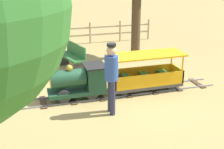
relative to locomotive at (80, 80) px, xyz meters
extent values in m
plane|color=#A38C51|center=(0.00, -1.05, -0.49)|extent=(60.00, 60.00, 0.00)
cube|color=gray|center=(-0.24, -0.86, -0.47)|extent=(0.03, 5.70, 0.04)
cube|color=gray|center=(0.24, -0.86, -0.47)|extent=(0.03, 5.70, 0.04)
cube|color=#4C3828|center=(0.00, -3.36, -0.47)|extent=(0.71, 0.14, 0.03)
cube|color=#4C3828|center=(0.00, -2.65, -0.47)|extent=(0.71, 0.14, 0.03)
cube|color=#4C3828|center=(0.00, -1.93, -0.47)|extent=(0.71, 0.14, 0.03)
cube|color=#4C3828|center=(0.00, -1.22, -0.47)|extent=(0.71, 0.14, 0.03)
cube|color=#4C3828|center=(0.00, -0.51, -0.47)|extent=(0.71, 0.14, 0.03)
cube|color=#4C3828|center=(0.00, 0.20, -0.47)|extent=(0.71, 0.14, 0.03)
cube|color=#4C3828|center=(0.00, 0.92, -0.47)|extent=(0.71, 0.14, 0.03)
cube|color=#4C3828|center=(0.00, 1.63, -0.47)|extent=(0.71, 0.14, 0.03)
cube|color=#1E472D|center=(0.00, 0.09, -0.28)|extent=(0.59, 1.40, 0.10)
cylinder|color=#1E472D|center=(0.00, 0.29, 0.07)|extent=(0.44, 0.85, 0.44)
cylinder|color=#B7932D|center=(0.00, 0.71, 0.07)|extent=(0.37, 0.02, 0.37)
cylinder|color=#1E472D|center=(0.00, 0.58, 0.46)|extent=(0.12, 0.12, 0.34)
sphere|color=#B7932D|center=(0.00, 0.24, 0.34)|extent=(0.16, 0.16, 0.16)
cube|color=#1E472D|center=(0.00, -0.39, 0.05)|extent=(0.59, 0.45, 0.55)
cube|color=black|center=(0.00, -0.39, 0.34)|extent=(0.67, 0.53, 0.04)
sphere|color=#F2EAB2|center=(0.00, 0.74, 0.33)|extent=(0.10, 0.10, 0.10)
cylinder|color=#2D2D2D|center=(-0.24, 0.44, -0.29)|extent=(0.05, 0.32, 0.32)
cylinder|color=#2D2D2D|center=(0.24, 0.44, -0.29)|extent=(0.05, 0.32, 0.32)
cylinder|color=#2D2D2D|center=(-0.24, -0.26, -0.29)|extent=(0.05, 0.32, 0.32)
cylinder|color=#2D2D2D|center=(0.24, -0.26, -0.29)|extent=(0.05, 0.32, 0.32)
cube|color=#3F3F3F|center=(0.00, -1.76, -0.31)|extent=(0.67, 1.90, 0.08)
cube|color=orange|center=(-0.32, -1.76, -0.09)|extent=(0.04, 1.90, 0.35)
cube|color=orange|center=(0.32, -1.76, -0.09)|extent=(0.04, 1.90, 0.35)
cube|color=orange|center=(0.00, -0.83, -0.09)|extent=(0.67, 0.04, 0.35)
cube|color=orange|center=(0.00, -2.69, -0.09)|extent=(0.67, 0.04, 0.35)
cylinder|color=orange|center=(-0.31, -0.86, 0.11)|extent=(0.04, 0.04, 0.75)
cylinder|color=orange|center=(0.31, -0.86, 0.11)|extent=(0.04, 0.04, 0.75)
cylinder|color=orange|center=(-0.31, -2.66, 0.11)|extent=(0.04, 0.04, 0.75)
cylinder|color=orange|center=(0.31, -2.66, 0.11)|extent=(0.04, 0.04, 0.75)
cube|color=orange|center=(0.00, -1.76, 0.50)|extent=(0.77, 2.00, 0.04)
cube|color=#2D6B33|center=(0.00, -2.30, -0.15)|extent=(0.51, 0.20, 0.24)
cube|color=#2D6B33|center=(0.00, -1.76, -0.15)|extent=(0.51, 0.20, 0.24)
cube|color=#2D6B33|center=(0.00, -1.23, -0.15)|extent=(0.51, 0.20, 0.24)
cylinder|color=#262626|center=(-0.24, -1.10, -0.33)|extent=(0.04, 0.24, 0.24)
cylinder|color=#262626|center=(0.24, -1.10, -0.33)|extent=(0.04, 0.24, 0.24)
cylinder|color=#262626|center=(-0.24, -2.43, -0.33)|extent=(0.04, 0.24, 0.24)
cylinder|color=#262626|center=(0.24, -2.43, -0.33)|extent=(0.04, 0.24, 0.24)
cylinder|color=#282D47|center=(-1.07, -0.53, -0.09)|extent=(0.12, 0.12, 0.80)
cylinder|color=#282D47|center=(-0.89, -0.53, -0.09)|extent=(0.12, 0.12, 0.80)
cylinder|color=#2D4C99|center=(-0.98, -0.53, 0.59)|extent=(0.30, 0.30, 0.55)
sphere|color=tan|center=(-0.98, -0.53, 0.97)|extent=(0.22, 0.22, 0.22)
cylinder|color=black|center=(-0.98, -0.53, 1.10)|extent=(0.20, 0.20, 0.06)
cube|color=#2D6B33|center=(2.29, -0.18, -0.07)|extent=(1.36, 0.73, 0.06)
cube|color=#2D6B33|center=(2.34, -0.35, 0.13)|extent=(1.26, 0.39, 0.40)
cube|color=#333333|center=(1.74, -0.33, -0.28)|extent=(0.16, 0.33, 0.42)
cube|color=#333333|center=(2.84, -0.02, -0.28)|extent=(0.16, 0.33, 0.42)
cylinder|color=#4C3823|center=(3.00, -2.64, 0.80)|extent=(0.32, 0.32, 2.58)
cylinder|color=tan|center=(5.46, -4.21, -0.04)|extent=(0.08, 0.08, 0.90)
cylinder|color=tan|center=(5.46, -2.87, -0.04)|extent=(0.08, 0.08, 0.90)
cylinder|color=tan|center=(5.46, -1.53, -0.04)|extent=(0.08, 0.08, 0.90)
cylinder|color=tan|center=(5.46, -0.19, -0.04)|extent=(0.08, 0.08, 0.90)
cylinder|color=tan|center=(5.46, 1.15, -0.04)|extent=(0.08, 0.08, 0.90)
cube|color=tan|center=(5.46, -0.86, 0.19)|extent=(0.04, 6.70, 0.06)
cube|color=tan|center=(5.46, -0.86, -0.13)|extent=(0.04, 6.70, 0.06)
camera|label=1|loc=(-6.84, 1.24, 2.68)|focal=48.16mm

